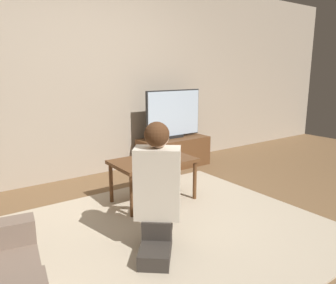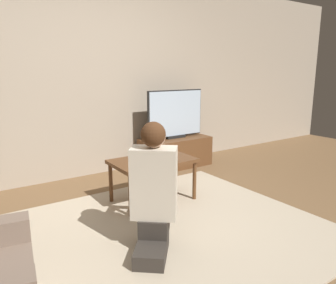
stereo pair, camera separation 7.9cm
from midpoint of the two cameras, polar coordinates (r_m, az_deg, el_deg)
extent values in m
plane|color=brown|center=(2.92, -0.38, -15.45)|extent=(10.00, 10.00, 0.00)
cube|color=tan|center=(4.30, -15.63, 11.14)|extent=(10.00, 0.06, 2.60)
cube|color=#BCAD93|center=(2.91, -0.38, -15.31)|extent=(2.65, 2.31, 0.02)
cube|color=brown|center=(4.71, 0.49, -1.77)|extent=(1.00, 0.46, 0.42)
cube|color=black|center=(4.66, 0.49, 0.96)|extent=(0.30, 0.08, 0.04)
cube|color=black|center=(4.61, 0.44, 5.01)|extent=(0.89, 0.03, 0.65)
cube|color=silver|center=(4.61, 0.50, 5.00)|extent=(0.86, 0.04, 0.62)
cube|color=brown|center=(3.39, -3.27, -3.35)|extent=(0.84, 0.52, 0.04)
cylinder|color=brown|center=(3.10, -7.05, -9.45)|extent=(0.04, 0.04, 0.43)
cylinder|color=brown|center=(3.50, 4.02, -6.80)|extent=(0.04, 0.04, 0.43)
cylinder|color=brown|center=(3.47, -10.53, -7.16)|extent=(0.04, 0.04, 0.43)
cylinder|color=brown|center=(3.83, -0.15, -5.06)|extent=(0.04, 0.04, 0.43)
cube|color=#332D28|center=(2.53, -3.09, -18.26)|extent=(0.43, 0.45, 0.11)
cube|color=#332D28|center=(2.60, -2.70, -14.20)|extent=(0.32, 0.33, 0.14)
cube|color=beige|center=(2.47, -2.78, -7.13)|extent=(0.39, 0.37, 0.54)
sphere|color=#DBAD8E|center=(2.38, -2.87, 1.11)|extent=(0.18, 0.18, 0.18)
sphere|color=#4C2D19|center=(2.35, -2.93, 1.33)|extent=(0.18, 0.18, 0.18)
cube|color=black|center=(2.81, -1.90, -4.09)|extent=(0.12, 0.11, 0.04)
cylinder|color=beige|center=(2.69, 0.01, -4.86)|extent=(0.24, 0.28, 0.07)
cylinder|color=beige|center=(2.71, -4.31, -4.76)|extent=(0.24, 0.28, 0.07)
camera|label=1|loc=(0.04, -90.64, -0.14)|focal=35.00mm
camera|label=2|loc=(0.04, 89.36, 0.14)|focal=35.00mm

